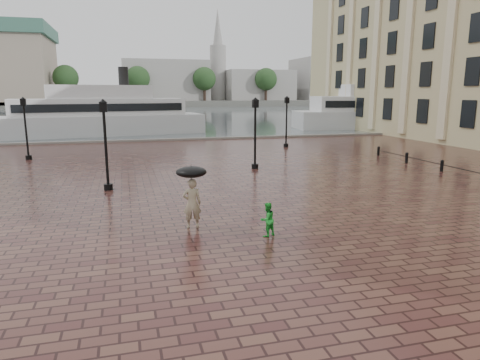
# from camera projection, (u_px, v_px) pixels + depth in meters

# --- Properties ---
(ground) EXTENTS (300.00, 300.00, 0.00)m
(ground) POSITION_uv_depth(u_px,v_px,m) (293.00, 246.00, 13.75)
(ground) COLOR #3C1D1B
(ground) RESTS_ON ground
(harbour_water) EXTENTS (240.00, 240.00, 0.00)m
(harbour_water) POSITION_uv_depth(u_px,v_px,m) (146.00, 113.00, 100.79)
(harbour_water) COLOR #464F55
(harbour_water) RESTS_ON ground
(quay_edge) EXTENTS (80.00, 0.60, 0.30)m
(quay_edge) POSITION_uv_depth(u_px,v_px,m) (176.00, 140.00, 44.02)
(quay_edge) COLOR slate
(quay_edge) RESTS_ON ground
(far_shore) EXTENTS (300.00, 60.00, 2.00)m
(far_shore) POSITION_uv_depth(u_px,v_px,m) (137.00, 103.00, 164.91)
(far_shore) COLOR #4C4C47
(far_shore) RESTS_ON ground
(distant_skyline) EXTENTS (102.50, 22.00, 33.00)m
(distant_skyline) POSITION_uv_depth(u_px,v_px,m) (264.00, 80.00, 165.99)
(distant_skyline) COLOR gray
(distant_skyline) RESTS_ON ground
(far_trees) EXTENTS (188.00, 8.00, 13.50)m
(far_trees) POSITION_uv_depth(u_px,v_px,m) (138.00, 78.00, 142.41)
(far_trees) COLOR #2D2119
(far_trees) RESTS_ON ground
(street_lamps) EXTENTS (21.44, 14.44, 4.40)m
(street_lamps) POSITION_uv_depth(u_px,v_px,m) (178.00, 130.00, 29.46)
(street_lamps) COLOR black
(street_lamps) RESTS_ON ground
(adult_pedestrian) EXTENTS (0.70, 0.49, 1.83)m
(adult_pedestrian) POSITION_uv_depth(u_px,v_px,m) (192.00, 203.00, 15.42)
(adult_pedestrian) COLOR tan
(adult_pedestrian) RESTS_ON ground
(child_pedestrian) EXTENTS (0.71, 0.64, 1.19)m
(child_pedestrian) POSITION_uv_depth(u_px,v_px,m) (267.00, 220.00, 14.57)
(child_pedestrian) COLOR green
(child_pedestrian) RESTS_ON ground
(ferry_near) EXTENTS (24.19, 9.54, 7.73)m
(ferry_near) POSITION_uv_depth(u_px,v_px,m) (101.00, 115.00, 49.20)
(ferry_near) COLOR silver
(ferry_near) RESTS_ON ground
(ferry_far) EXTENTS (25.13, 8.72, 8.07)m
(ferry_far) POSITION_uv_depth(u_px,v_px,m) (384.00, 110.00, 58.92)
(ferry_far) COLOR silver
(ferry_far) RESTS_ON ground
(umbrella) EXTENTS (1.10, 1.10, 1.18)m
(umbrella) POSITION_uv_depth(u_px,v_px,m) (191.00, 172.00, 15.19)
(umbrella) COLOR black
(umbrella) RESTS_ON ground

